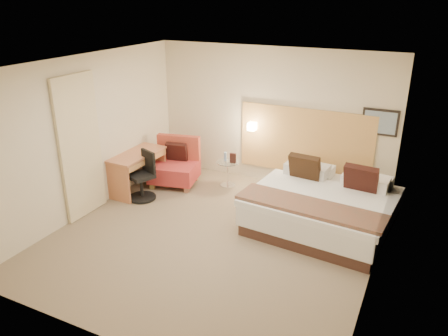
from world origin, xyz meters
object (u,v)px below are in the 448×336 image
at_px(bed, 324,206).
at_px(side_table, 228,172).
at_px(desk_chair, 143,180).
at_px(desk, 138,161).
at_px(lounge_chair, 175,166).

height_order(bed, side_table, bed).
bearing_deg(desk_chair, desk, 138.35).
relative_size(bed, side_table, 4.65).
bearing_deg(side_table, bed, -19.54).
bearing_deg(desk, bed, 3.40).
relative_size(bed, lounge_chair, 2.28).
bearing_deg(lounge_chair, desk_chair, -100.25).
bearing_deg(desk_chair, bed, 8.20).
bearing_deg(lounge_chair, desk, -126.36).
xyz_separation_m(bed, desk_chair, (-3.27, -0.47, 0.03)).
bearing_deg(bed, desk_chair, -171.80).
relative_size(desk, desk_chair, 1.37).
distance_m(bed, lounge_chair, 3.14).
bearing_deg(side_table, lounge_chair, -160.92).
bearing_deg(bed, lounge_chair, 172.69).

